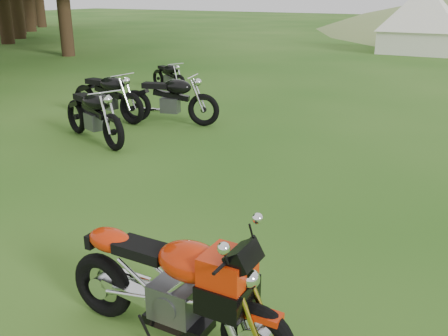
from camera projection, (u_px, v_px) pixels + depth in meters
The scene contains 8 objects.
ground at pixel (195, 219), 6.20m from camera, with size 120.00×120.00×0.00m, color #1E5111.
treeline at pixel (47, 42), 27.96m from camera, with size 28.00×32.00×14.00m, color black, non-canonical shape.
sport_motorcycle at pixel (172, 278), 3.84m from camera, with size 1.95×0.49×1.17m, color red, non-canonical shape.
vintage_moto_a at pixel (107, 94), 10.83m from camera, with size 2.12×0.49×1.12m, color black, non-canonical shape.
vintage_moto_b at pixel (93, 113), 9.20m from camera, with size 2.09×0.48×1.10m, color black, non-canonical shape.
vintage_moto_c at pixel (169, 98), 10.47m from camera, with size 2.13×0.49×1.12m, color black, non-canonical shape.
vintage_moto_d at pixel (169, 75), 14.07m from camera, with size 1.64×0.38×0.86m, color black, non-canonical shape.
tent_left at pixel (423, 20), 22.58m from camera, with size 3.32×3.32×2.87m, color white, non-canonical shape.
Camera 1 is at (3.18, -4.67, 2.67)m, focal length 40.00 mm.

